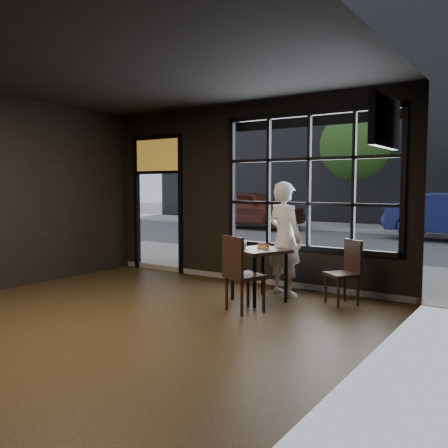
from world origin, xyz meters
The scene contains 16 objects.
floor centered at (0.00, 0.00, -0.01)m, with size 6.00×7.00×0.02m, color black.
ceiling centered at (0.00, 0.00, 3.21)m, with size 6.00×7.00×0.02m, color black.
wall_right centered at (3.00, 0.00, 1.60)m, with size 0.04×7.00×3.20m, color black.
window_frame centered at (1.20, 3.50, 1.80)m, with size 3.06×0.12×2.28m, color black.
stained_transom centered at (-2.10, 3.50, 2.35)m, with size 1.20×0.06×0.70m, color orange.
street_asphalt centered at (0.00, 24.00, -0.02)m, with size 60.00×41.00×0.04m, color #545456.
building_across centered at (0.00, 23.00, 7.50)m, with size 28.00×12.00×15.00m, color #5B5956.
cafe_table centered at (0.92, 2.36, 0.40)m, with size 0.73×0.73×0.80m, color black.
chair_near centered at (1.05, 1.75, 0.53)m, with size 0.46×0.46×1.05m, color black.
chair_window centered at (2.02, 2.88, 0.47)m, with size 0.41×0.41×0.94m, color black.
man centered at (1.05, 2.94, 0.90)m, with size 0.65×0.43×1.79m, color white.
hotdog centered at (0.94, 2.45, 0.82)m, with size 0.20×0.08×0.06m, color tan, non-canonical shape.
cup centered at (0.66, 2.32, 0.84)m, with size 0.12×0.12×0.10m, color silver.
tv centered at (2.93, 1.61, 2.43)m, with size 0.11×0.97×0.57m, color black.
maroon_car centered at (-5.43, 12.82, 0.83)m, with size 1.73×4.29×1.46m, color #5B231C.
tree_left centered at (-1.84, 14.59, 3.27)m, with size 2.72×2.72×4.64m.
Camera 1 is at (4.42, -3.72, 1.73)m, focal length 38.00 mm.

